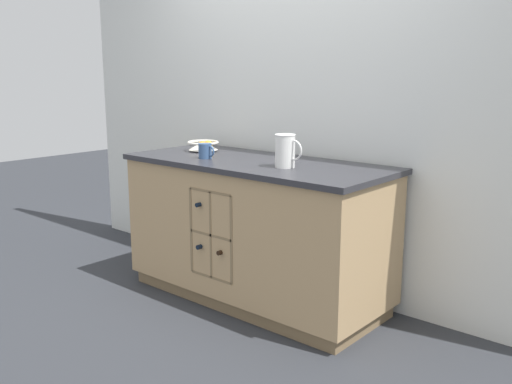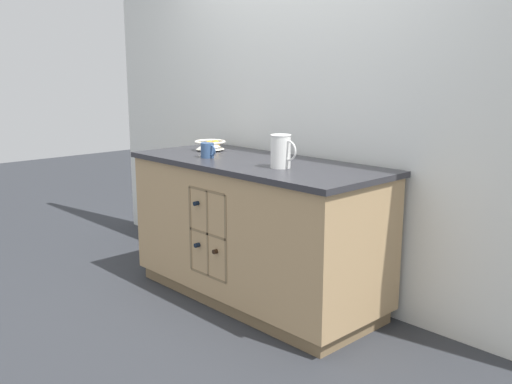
# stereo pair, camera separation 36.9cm
# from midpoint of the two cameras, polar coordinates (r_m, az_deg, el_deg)

# --- Properties ---
(ground_plane) EXTENTS (14.00, 14.00, 0.00)m
(ground_plane) POSITION_cam_midpoint_polar(r_m,az_deg,el_deg) (3.91, 2.75, -10.54)
(ground_plane) COLOR #2D3035
(back_wall) EXTENTS (4.40, 0.06, 2.55)m
(back_wall) POSITION_cam_midpoint_polar(r_m,az_deg,el_deg) (3.94, 7.31, 8.66)
(back_wall) COLOR silver
(back_wall) RESTS_ON ground_plane
(kitchen_island) EXTENTS (1.79, 0.77, 0.94)m
(kitchen_island) POSITION_cam_midpoint_polar(r_m,az_deg,el_deg) (3.75, 2.79, -3.85)
(kitchen_island) COLOR olive
(kitchen_island) RESTS_ON ground_plane
(fruit_bowl) EXTENTS (0.23, 0.23, 0.07)m
(fruit_bowl) POSITION_cam_midpoint_polar(r_m,az_deg,el_deg) (4.12, -2.03, 4.77)
(fruit_bowl) COLOR silver
(fruit_bowl) RESTS_ON kitchen_island
(white_pitcher) EXTENTS (0.19, 0.12, 0.20)m
(white_pitcher) POSITION_cam_midpoint_polar(r_m,az_deg,el_deg) (3.38, 5.66, 4.12)
(white_pitcher) COLOR white
(white_pitcher) RESTS_ON kitchen_island
(ceramic_mug) EXTENTS (0.13, 0.09, 0.10)m
(ceramic_mug) POSITION_cam_midpoint_polar(r_m,az_deg,el_deg) (3.77, -2.07, 4.17)
(ceramic_mug) COLOR #385684
(ceramic_mug) RESTS_ON kitchen_island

